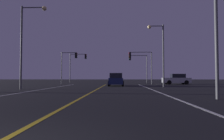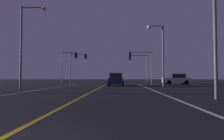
{
  "view_description": "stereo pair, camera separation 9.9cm",
  "coord_description": "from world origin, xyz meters",
  "px_view_note": "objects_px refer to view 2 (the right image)",
  "views": [
    {
      "loc": [
        2.15,
        -2.4,
        1.17
      ],
      "look_at": [
        0.95,
        29.0,
        2.32
      ],
      "focal_mm": 31.4,
      "sensor_mm": 36.0,
      "label": 1
    },
    {
      "loc": [
        2.25,
        -2.4,
        1.17
      ],
      "look_at": [
        0.95,
        29.0,
        2.32
      ],
      "focal_mm": 31.4,
      "sensor_mm": 36.0,
      "label": 2
    }
  ],
  "objects_px": {
    "car_ahead_far": "(116,80)",
    "car_crossing_side": "(177,79)",
    "street_lamp_right_near": "(206,3)",
    "street_lamp_right_far": "(159,47)",
    "traffic_light_far_right": "(138,62)",
    "traffic_light_near_right": "(140,60)",
    "traffic_light_near_left": "(69,61)",
    "street_lamp_left_mid": "(27,36)",
    "traffic_light_far_left": "(78,61)"
  },
  "relations": [
    {
      "from": "traffic_light_near_right",
      "to": "traffic_light_far_right",
      "type": "relative_size",
      "value": 0.98
    },
    {
      "from": "street_lamp_right_near",
      "to": "street_lamp_right_far",
      "type": "xyz_separation_m",
      "value": [
        -0.01,
        12.56,
        -0.42
      ]
    },
    {
      "from": "traffic_light_near_right",
      "to": "street_lamp_left_mid",
      "type": "xyz_separation_m",
      "value": [
        -12.24,
        -13.2,
        1.2
      ]
    },
    {
      "from": "car_ahead_far",
      "to": "street_lamp_left_mid",
      "type": "relative_size",
      "value": 0.53
    },
    {
      "from": "car_crossing_side",
      "to": "traffic_light_near_right",
      "type": "distance_m",
      "value": 6.7
    },
    {
      "from": "traffic_light_far_right",
      "to": "street_lamp_right_far",
      "type": "bearing_deg",
      "value": 94.88
    },
    {
      "from": "car_ahead_far",
      "to": "street_lamp_right_far",
      "type": "bearing_deg",
      "value": -119.81
    },
    {
      "from": "car_crossing_side",
      "to": "traffic_light_near_left",
      "type": "bearing_deg",
      "value": 1.65
    },
    {
      "from": "traffic_light_far_left",
      "to": "traffic_light_near_left",
      "type": "bearing_deg",
      "value": -92.86
    },
    {
      "from": "traffic_light_far_right",
      "to": "traffic_light_near_right",
      "type": "bearing_deg",
      "value": 88.26
    },
    {
      "from": "car_ahead_far",
      "to": "traffic_light_near_left",
      "type": "distance_m",
      "value": 10.01
    },
    {
      "from": "traffic_light_far_right",
      "to": "street_lamp_right_near",
      "type": "height_order",
      "value": "street_lamp_right_near"
    },
    {
      "from": "car_crossing_side",
      "to": "traffic_light_far_left",
      "type": "bearing_deg",
      "value": -16.21
    },
    {
      "from": "car_ahead_far",
      "to": "traffic_light_far_right",
      "type": "relative_size",
      "value": 0.81
    },
    {
      "from": "car_crossing_side",
      "to": "street_lamp_left_mid",
      "type": "height_order",
      "value": "street_lamp_left_mid"
    },
    {
      "from": "car_crossing_side",
      "to": "street_lamp_right_far",
      "type": "height_order",
      "value": "street_lamp_right_far"
    },
    {
      "from": "traffic_light_far_right",
      "to": "car_ahead_far",
      "type": "bearing_deg",
      "value": 70.19
    },
    {
      "from": "traffic_light_near_left",
      "to": "street_lamp_left_mid",
      "type": "height_order",
      "value": "street_lamp_left_mid"
    },
    {
      "from": "traffic_light_near_left",
      "to": "street_lamp_right_far",
      "type": "distance_m",
      "value": 15.5
    },
    {
      "from": "traffic_light_near_right",
      "to": "traffic_light_far_left",
      "type": "relative_size",
      "value": 0.93
    },
    {
      "from": "car_crossing_side",
      "to": "street_lamp_left_mid",
      "type": "relative_size",
      "value": 0.53
    },
    {
      "from": "car_crossing_side",
      "to": "traffic_light_far_right",
      "type": "height_order",
      "value": "traffic_light_far_right"
    },
    {
      "from": "car_crossing_side",
      "to": "street_lamp_right_near",
      "type": "distance_m",
      "value": 22.46
    },
    {
      "from": "traffic_light_near_right",
      "to": "street_lamp_right_near",
      "type": "relative_size",
      "value": 0.65
    },
    {
      "from": "traffic_light_near_left",
      "to": "street_lamp_right_far",
      "type": "xyz_separation_m",
      "value": [
        12.93,
        -8.51,
        0.84
      ]
    },
    {
      "from": "traffic_light_far_right",
      "to": "traffic_light_far_left",
      "type": "relative_size",
      "value": 0.95
    },
    {
      "from": "traffic_light_near_left",
      "to": "street_lamp_right_far",
      "type": "height_order",
      "value": "street_lamp_right_far"
    },
    {
      "from": "car_ahead_far",
      "to": "traffic_light_near_right",
      "type": "height_order",
      "value": "traffic_light_near_right"
    },
    {
      "from": "street_lamp_left_mid",
      "to": "traffic_light_near_left",
      "type": "bearing_deg",
      "value": 87.09
    },
    {
      "from": "traffic_light_far_left",
      "to": "street_lamp_left_mid",
      "type": "distance_m",
      "value": 18.75
    },
    {
      "from": "traffic_light_near_left",
      "to": "street_lamp_right_near",
      "type": "xyz_separation_m",
      "value": [
        12.94,
        -21.07,
        1.25
      ]
    },
    {
      "from": "traffic_light_near_right",
      "to": "street_lamp_right_near",
      "type": "distance_m",
      "value": 21.15
    },
    {
      "from": "car_crossing_side",
      "to": "street_lamp_right_near",
      "type": "height_order",
      "value": "street_lamp_right_near"
    },
    {
      "from": "traffic_light_far_left",
      "to": "street_lamp_right_near",
      "type": "height_order",
      "value": "street_lamp_right_near"
    },
    {
      "from": "street_lamp_right_near",
      "to": "street_lamp_right_far",
      "type": "relative_size",
      "value": 1.1
    },
    {
      "from": "street_lamp_right_near",
      "to": "traffic_light_far_left",
      "type": "bearing_deg",
      "value": -64.51
    },
    {
      "from": "car_ahead_far",
      "to": "street_lamp_right_near",
      "type": "distance_m",
      "value": 16.93
    },
    {
      "from": "traffic_light_near_right",
      "to": "street_lamp_right_far",
      "type": "relative_size",
      "value": 0.71
    },
    {
      "from": "car_crossing_side",
      "to": "street_lamp_right_near",
      "type": "relative_size",
      "value": 0.53
    },
    {
      "from": "traffic_light_far_left",
      "to": "street_lamp_right_near",
      "type": "distance_m",
      "value": 29.45
    },
    {
      "from": "street_lamp_right_near",
      "to": "street_lamp_left_mid",
      "type": "xyz_separation_m",
      "value": [
        -13.61,
        7.87,
        0.01
      ]
    },
    {
      "from": "car_ahead_far",
      "to": "car_crossing_side",
      "type": "bearing_deg",
      "value": -58.11
    },
    {
      "from": "street_lamp_right_near",
      "to": "street_lamp_right_far",
      "type": "bearing_deg",
      "value": -89.95
    },
    {
      "from": "car_ahead_far",
      "to": "traffic_light_near_right",
      "type": "xyz_separation_m",
      "value": [
        3.81,
        5.54,
        3.12
      ]
    },
    {
      "from": "traffic_light_near_right",
      "to": "traffic_light_near_left",
      "type": "height_order",
      "value": "traffic_light_near_right"
    },
    {
      "from": "street_lamp_right_near",
      "to": "traffic_light_far_right",
      "type": "bearing_deg",
      "value": -87.4
    },
    {
      "from": "traffic_light_far_right",
      "to": "street_lamp_left_mid",
      "type": "bearing_deg",
      "value": 56.44
    },
    {
      "from": "traffic_light_near_right",
      "to": "street_lamp_left_mid",
      "type": "relative_size",
      "value": 0.65
    },
    {
      "from": "traffic_light_near_left",
      "to": "traffic_light_far_right",
      "type": "xyz_separation_m",
      "value": [
        11.73,
        5.5,
        0.11
      ]
    },
    {
      "from": "street_lamp_right_near",
      "to": "street_lamp_left_mid",
      "type": "bearing_deg",
      "value": -30.04
    }
  ]
}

